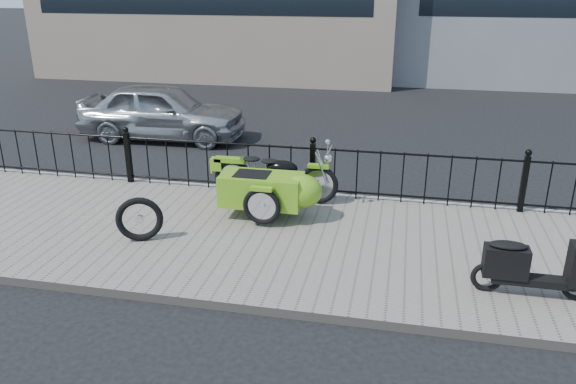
% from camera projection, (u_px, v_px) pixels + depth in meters
% --- Properties ---
extents(ground, '(120.00, 120.00, 0.00)m').
position_uv_depth(ground, '(298.00, 232.00, 8.87)').
color(ground, black).
rests_on(ground, ground).
extents(sidewalk, '(30.00, 3.80, 0.12)m').
position_uv_depth(sidewalk, '(292.00, 242.00, 8.39)').
color(sidewalk, gray).
rests_on(sidewalk, ground).
extents(curb, '(30.00, 0.10, 0.12)m').
position_uv_depth(curb, '(313.00, 196.00, 10.16)').
color(curb, gray).
rests_on(curb, ground).
extents(iron_fence, '(14.11, 0.11, 1.08)m').
position_uv_depth(iron_fence, '(313.00, 171.00, 9.84)').
color(iron_fence, black).
rests_on(iron_fence, sidewalk).
extents(motorcycle_sidecar, '(2.28, 1.48, 0.98)m').
position_uv_depth(motorcycle_sidecar, '(274.00, 187.00, 9.05)').
color(motorcycle_sidecar, black).
rests_on(motorcycle_sidecar, sidewalk).
extents(scooter, '(1.43, 0.42, 0.97)m').
position_uv_depth(scooter, '(525.00, 267.00, 6.76)').
color(scooter, black).
rests_on(scooter, sidewalk).
extents(spare_tire, '(0.67, 0.35, 0.68)m').
position_uv_depth(spare_tire, '(140.00, 219.00, 8.18)').
color(spare_tire, black).
rests_on(spare_tire, sidewalk).
extents(sedan_car, '(4.10, 1.75, 1.38)m').
position_uv_depth(sedan_car, '(163.00, 111.00, 13.73)').
color(sedan_car, '#A9ACB0').
rests_on(sedan_car, ground).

